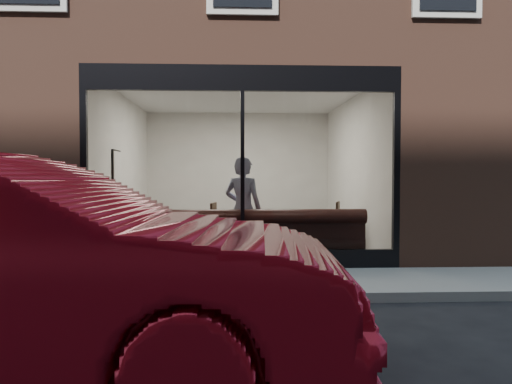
{
  "coord_description": "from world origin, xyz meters",
  "views": [
    {
      "loc": [
        -0.15,
        -5.78,
        1.5
      ],
      "look_at": [
        0.23,
        2.4,
        1.21
      ],
      "focal_mm": 35.0,
      "sensor_mm": 36.0,
      "label": 1
    }
  ],
  "objects_px": {
    "cafe_chair_left": "(204,239)",
    "cafe_chair_right": "(328,237)",
    "parked_car": "(0,268)",
    "cafe_table_right": "(291,215)",
    "cafe_table_left": "(186,217)",
    "person": "(243,209)",
    "banquette": "(242,251)"
  },
  "relations": [
    {
      "from": "banquette",
      "to": "cafe_table_right",
      "type": "relative_size",
      "value": 5.74
    },
    {
      "from": "cafe_table_right",
      "to": "cafe_chair_left",
      "type": "bearing_deg",
      "value": 164.17
    },
    {
      "from": "cafe_table_right",
      "to": "cafe_chair_right",
      "type": "height_order",
      "value": "cafe_table_right"
    },
    {
      "from": "banquette",
      "to": "person",
      "type": "relative_size",
      "value": 2.22
    },
    {
      "from": "cafe_table_left",
      "to": "parked_car",
      "type": "height_order",
      "value": "parked_car"
    },
    {
      "from": "person",
      "to": "cafe_chair_left",
      "type": "height_order",
      "value": "person"
    },
    {
      "from": "cafe_table_right",
      "to": "parked_car",
      "type": "height_order",
      "value": "parked_car"
    },
    {
      "from": "cafe_chair_left",
      "to": "cafe_chair_right",
      "type": "bearing_deg",
      "value": -164.16
    },
    {
      "from": "cafe_table_left",
      "to": "parked_car",
      "type": "xyz_separation_m",
      "value": [
        -0.82,
        -5.24,
        0.09
      ]
    },
    {
      "from": "banquette",
      "to": "cafe_chair_left",
      "type": "distance_m",
      "value": 1.62
    },
    {
      "from": "cafe_chair_right",
      "to": "parked_car",
      "type": "xyz_separation_m",
      "value": [
        -3.58,
        -6.36,
        0.59
      ]
    },
    {
      "from": "banquette",
      "to": "cafe_table_left",
      "type": "xyz_separation_m",
      "value": [
        -0.98,
        0.6,
        0.52
      ]
    },
    {
      "from": "cafe_chair_left",
      "to": "cafe_table_left",
      "type": "bearing_deg",
      "value": 82.33
    },
    {
      "from": "banquette",
      "to": "cafe_chair_right",
      "type": "bearing_deg",
      "value": 44.18
    },
    {
      "from": "cafe_table_right",
      "to": "cafe_chair_right",
      "type": "distance_m",
      "value": 1.22
    },
    {
      "from": "banquette",
      "to": "cafe_chair_left",
      "type": "height_order",
      "value": "banquette"
    },
    {
      "from": "parked_car",
      "to": "cafe_table_left",
      "type": "bearing_deg",
      "value": -5.87
    },
    {
      "from": "cafe_chair_left",
      "to": "cafe_chair_right",
      "type": "relative_size",
      "value": 1.02
    },
    {
      "from": "cafe_table_right",
      "to": "cafe_chair_left",
      "type": "relative_size",
      "value": 1.55
    },
    {
      "from": "cafe_chair_right",
      "to": "cafe_table_right",
      "type": "bearing_deg",
      "value": 58.98
    },
    {
      "from": "cafe_chair_right",
      "to": "cafe_chair_left",
      "type": "bearing_deg",
      "value": 23.68
    },
    {
      "from": "person",
      "to": "cafe_chair_right",
      "type": "relative_size",
      "value": 4.08
    },
    {
      "from": "person",
      "to": "cafe_chair_left",
      "type": "bearing_deg",
      "value": -35.1
    },
    {
      "from": "cafe_chair_left",
      "to": "parked_car",
      "type": "height_order",
      "value": "parked_car"
    },
    {
      "from": "cafe_chair_left",
      "to": "cafe_chair_right",
      "type": "xyz_separation_m",
      "value": [
        2.49,
        0.27,
        0.0
      ]
    },
    {
      "from": "parked_car",
      "to": "banquette",
      "type": "bearing_deg",
      "value": -18.2
    },
    {
      "from": "person",
      "to": "cafe_chair_right",
      "type": "xyz_separation_m",
      "value": [
        1.75,
        1.44,
        -0.66
      ]
    },
    {
      "from": "cafe_chair_left",
      "to": "person",
      "type": "bearing_deg",
      "value": 131.93
    },
    {
      "from": "banquette",
      "to": "cafe_table_right",
      "type": "distance_m",
      "value": 1.46
    },
    {
      "from": "cafe_table_left",
      "to": "cafe_chair_right",
      "type": "height_order",
      "value": "cafe_table_left"
    },
    {
      "from": "cafe_chair_left",
      "to": "cafe_chair_right",
      "type": "height_order",
      "value": "same"
    },
    {
      "from": "parked_car",
      "to": "cafe_chair_left",
      "type": "bearing_deg",
      "value": -7.09
    }
  ]
}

